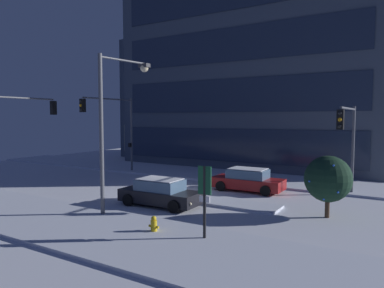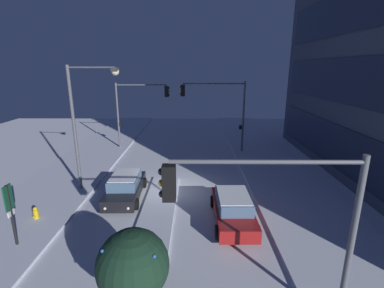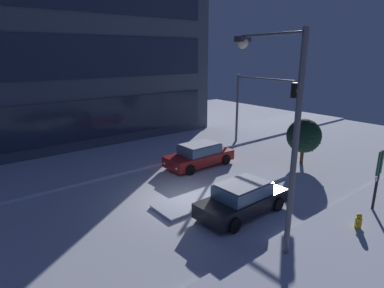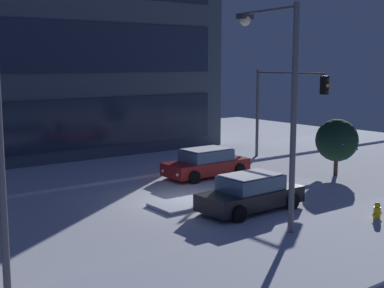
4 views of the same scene
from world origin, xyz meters
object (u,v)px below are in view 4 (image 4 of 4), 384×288
(traffic_light_corner_far_right, at_px, (285,97))
(decorated_tree_median, at_px, (337,140))
(car_near, at_px, (251,193))
(fire_hydrant, at_px, (377,213))
(car_far, at_px, (206,163))
(street_lamp_arched, at_px, (278,86))

(traffic_light_corner_far_right, height_order, decorated_tree_median, traffic_light_corner_far_right)
(car_near, height_order, decorated_tree_median, decorated_tree_median)
(traffic_light_corner_far_right, bearing_deg, car_near, -53.68)
(fire_hydrant, height_order, decorated_tree_median, decorated_tree_median)
(car_far, bearing_deg, fire_hydrant, 89.60)
(car_near, height_order, street_lamp_arched, street_lamp_arched)
(fire_hydrant, bearing_deg, car_far, 90.24)
(car_far, height_order, street_lamp_arched, street_lamp_arched)
(fire_hydrant, bearing_deg, traffic_light_corner_far_right, 60.13)
(fire_hydrant, relative_size, decorated_tree_median, 0.26)
(traffic_light_corner_far_right, bearing_deg, fire_hydrant, -29.87)
(car_far, height_order, traffic_light_corner_far_right, traffic_light_corner_far_right)
(car_near, distance_m, decorated_tree_median, 8.67)
(car_far, bearing_deg, decorated_tree_median, 145.17)
(street_lamp_arched, distance_m, decorated_tree_median, 10.86)
(car_far, xyz_separation_m, fire_hydrant, (0.04, -10.19, -0.34))
(car_near, height_order, fire_hydrant, car_near)
(car_far, distance_m, fire_hydrant, 10.20)
(decorated_tree_median, bearing_deg, car_far, 145.80)
(car_far, bearing_deg, traffic_light_corner_far_right, -179.31)
(street_lamp_arched, bearing_deg, car_far, -15.75)
(traffic_light_corner_far_right, bearing_deg, street_lamp_arched, -47.98)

